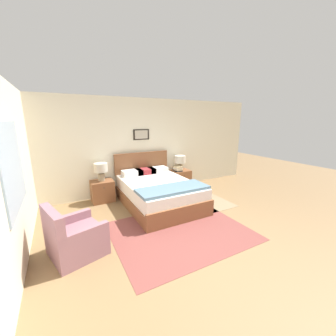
% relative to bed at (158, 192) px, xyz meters
% --- Properties ---
extents(ground_plane, '(16.00, 16.00, 0.00)m').
position_rel_bed_xyz_m(ground_plane, '(0.01, -2.02, -0.32)').
color(ground_plane, olive).
extents(wall_back, '(7.61, 0.09, 2.60)m').
position_rel_bed_xyz_m(wall_back, '(0.01, 1.15, 0.98)').
color(wall_back, beige).
rests_on(wall_back, ground_plane).
extents(wall_left, '(0.08, 5.55, 2.60)m').
position_rel_bed_xyz_m(wall_left, '(-2.62, -0.47, 0.98)').
color(wall_left, beige).
rests_on(wall_left, ground_plane).
extents(area_rug_main, '(2.43, 1.97, 0.01)m').
position_rel_bed_xyz_m(area_rug_main, '(-0.19, -1.33, -0.32)').
color(area_rug_main, brown).
rests_on(area_rug_main, ground_plane).
extents(area_rug_bedside, '(0.82, 1.33, 0.01)m').
position_rel_bed_xyz_m(area_rug_bedside, '(1.23, -0.37, -0.32)').
color(area_rug_bedside, '#897556').
rests_on(area_rug_bedside, ground_plane).
extents(bed, '(1.55, 2.19, 1.15)m').
position_rel_bed_xyz_m(bed, '(0.00, 0.00, 0.00)').
color(bed, brown).
rests_on(bed, ground_plane).
extents(armchair, '(0.90, 0.89, 0.82)m').
position_rel_bed_xyz_m(armchair, '(-1.96, -1.14, -0.05)').
color(armchair, '#8E606B').
rests_on(armchair, ground_plane).
extents(nightstand_near_window, '(0.54, 0.47, 0.54)m').
position_rel_bed_xyz_m(nightstand_near_window, '(-1.15, 0.85, -0.05)').
color(nightstand_near_window, brown).
rests_on(nightstand_near_window, ground_plane).
extents(nightstand_by_door, '(0.54, 0.47, 0.54)m').
position_rel_bed_xyz_m(nightstand_by_door, '(1.15, 0.85, -0.05)').
color(nightstand_by_door, brown).
rests_on(nightstand_by_door, ground_plane).
extents(table_lamp_near_window, '(0.33, 0.33, 0.44)m').
position_rel_bed_xyz_m(table_lamp_near_window, '(-1.15, 0.87, 0.51)').
color(table_lamp_near_window, gray).
rests_on(table_lamp_near_window, nightstand_near_window).
extents(table_lamp_by_door, '(0.33, 0.33, 0.44)m').
position_rel_bed_xyz_m(table_lamp_by_door, '(1.15, 0.87, 0.51)').
color(table_lamp_by_door, gray).
rests_on(table_lamp_by_door, nightstand_by_door).
extents(book_thick_bottom, '(0.21, 0.26, 0.03)m').
position_rel_bed_xyz_m(book_thick_bottom, '(1.03, 0.80, 0.23)').
color(book_thick_bottom, '#232328').
rests_on(book_thick_bottom, nightstand_by_door).
extents(book_hardcover_middle, '(0.18, 0.25, 0.04)m').
position_rel_bed_xyz_m(book_hardcover_middle, '(1.03, 0.80, 0.27)').
color(book_hardcover_middle, beige).
rests_on(book_hardcover_middle, book_thick_bottom).
extents(book_novel_upper, '(0.25, 0.25, 0.03)m').
position_rel_bed_xyz_m(book_novel_upper, '(1.03, 0.80, 0.30)').
color(book_novel_upper, silver).
rests_on(book_novel_upper, book_hardcover_middle).
extents(book_slim_near_top, '(0.21, 0.27, 0.03)m').
position_rel_bed_xyz_m(book_slim_near_top, '(1.03, 0.80, 0.33)').
color(book_slim_near_top, beige).
rests_on(book_slim_near_top, book_novel_upper).
extents(book_paperback_top, '(0.24, 0.27, 0.02)m').
position_rel_bed_xyz_m(book_paperback_top, '(1.03, 0.80, 0.36)').
color(book_paperback_top, beige).
rests_on(book_paperback_top, book_slim_near_top).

